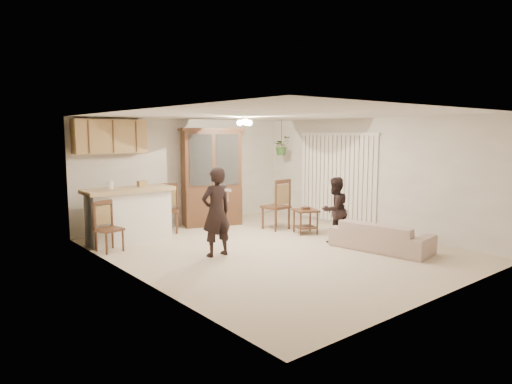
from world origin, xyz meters
TOP-DOWN VIEW (x-y plane):
  - floor at (0.00, 0.00)m, footprint 6.50×6.50m
  - ceiling at (0.00, 0.00)m, footprint 5.50×6.50m
  - wall_back at (0.00, 3.25)m, footprint 5.50×0.02m
  - wall_front at (0.00, -3.25)m, footprint 5.50×0.02m
  - wall_left at (-2.75, 0.00)m, footprint 0.02×6.50m
  - wall_right at (2.75, 0.00)m, footprint 0.02×6.50m
  - breakfast_bar at (-1.85, 2.35)m, footprint 1.60×0.55m
  - bar_top at (-1.85, 2.35)m, footprint 1.75×0.70m
  - upper_cabinets at (-1.90, 3.07)m, footprint 1.50×0.34m
  - vertical_blinds at (2.71, 0.90)m, footprint 0.06×2.30m
  - ceiling_fixture at (0.20, 1.20)m, footprint 0.36×0.36m
  - hanging_plant at (2.30, 2.40)m, footprint 0.43×0.37m
  - plant_cord at (2.30, 2.40)m, footprint 0.01×0.01m
  - sofa at (1.49, -1.26)m, footprint 1.02×1.97m
  - adult at (-1.11, 0.34)m, footprint 0.66×0.45m
  - child at (1.31, -0.28)m, footprint 0.68×0.55m
  - china_hutch at (0.38, 2.73)m, footprint 1.55×0.98m
  - side_table at (1.42, 0.64)m, footprint 0.63×0.63m
  - chair_bar at (-2.47, 1.84)m, footprint 0.48×0.48m
  - chair_hutch_left at (-0.83, 2.65)m, footprint 0.65×0.65m
  - chair_hutch_right at (1.24, 1.40)m, footprint 0.53×0.53m
  - controller_adult at (-1.11, -0.03)m, footprint 0.04×0.14m
  - controller_child at (1.29, -0.59)m, footprint 0.04×0.11m

SIDE VIEW (x-z plane):
  - floor at x=0.00m, z-range 0.00..0.00m
  - chair_bar at x=-2.47m, z-range -0.20..0.73m
  - side_table at x=1.42m, z-range -0.02..0.57m
  - chair_hutch_left at x=-0.83m, z-range -0.23..0.83m
  - chair_hutch_right at x=1.24m, z-range -0.25..0.90m
  - sofa at x=1.49m, z-range 0.00..0.73m
  - breakfast_bar at x=-1.85m, z-range 0.00..1.00m
  - child at x=1.31m, z-range 0.00..1.35m
  - controller_child at x=1.29m, z-range 0.78..0.82m
  - adult at x=-1.11m, z-range 0.00..1.80m
  - bar_top at x=-1.85m, z-range 1.01..1.09m
  - vertical_blinds at x=2.71m, z-range 0.05..2.15m
  - china_hutch at x=0.38m, z-range -0.01..2.28m
  - controller_adult at x=-1.11m, z-range 1.19..1.23m
  - wall_back at x=0.00m, z-range 0.00..2.50m
  - wall_front at x=0.00m, z-range 0.00..2.50m
  - wall_left at x=-2.75m, z-range 0.00..2.50m
  - wall_right at x=2.75m, z-range 0.00..2.50m
  - hanging_plant at x=2.30m, z-range 1.61..2.09m
  - upper_cabinets at x=-1.90m, z-range 1.75..2.45m
  - plant_cord at x=2.30m, z-range 1.85..2.50m
  - ceiling_fixture at x=0.20m, z-range 2.30..2.50m
  - ceiling at x=0.00m, z-range 2.49..2.51m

